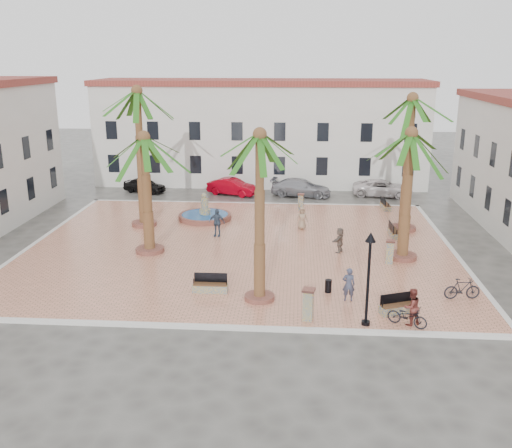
# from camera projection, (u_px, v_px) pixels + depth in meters

# --- Properties ---
(ground) EXTENTS (120.00, 120.00, 0.00)m
(ground) POSITION_uv_depth(u_px,v_px,m) (240.00, 248.00, 35.47)
(ground) COLOR #56544F
(ground) RESTS_ON ground
(plaza) EXTENTS (26.00, 22.00, 0.15)m
(plaza) POSITION_uv_depth(u_px,v_px,m) (240.00, 247.00, 35.45)
(plaza) COLOR tan
(plaza) RESTS_ON ground
(kerb_n) EXTENTS (26.30, 0.30, 0.16)m
(kerb_n) POSITION_uv_depth(u_px,v_px,m) (254.00, 204.00, 45.98)
(kerb_n) COLOR silver
(kerb_n) RESTS_ON ground
(kerb_s) EXTENTS (26.30, 0.30, 0.16)m
(kerb_s) POSITION_uv_depth(u_px,v_px,m) (215.00, 327.00, 24.92)
(kerb_s) COLOR silver
(kerb_s) RESTS_ON ground
(kerb_e) EXTENTS (0.30, 22.30, 0.16)m
(kerb_e) POSITION_uv_depth(u_px,v_px,m) (453.00, 252.00, 34.54)
(kerb_e) COLOR silver
(kerb_e) RESTS_ON ground
(kerb_w) EXTENTS (0.30, 22.30, 0.16)m
(kerb_w) POSITION_uv_depth(u_px,v_px,m) (38.00, 242.00, 36.36)
(kerb_w) COLOR silver
(kerb_w) RESTS_ON ground
(building_north) EXTENTS (30.40, 7.40, 9.50)m
(building_north) POSITION_uv_depth(u_px,v_px,m) (261.00, 132.00, 53.27)
(building_north) COLOR silver
(building_north) RESTS_ON ground
(fountain) EXTENTS (3.80, 3.80, 1.97)m
(fountain) POSITION_uv_depth(u_px,v_px,m) (205.00, 215.00, 41.28)
(fountain) COLOR brown
(fountain) RESTS_ON plaza
(palm_nw) EXTENTS (5.59, 5.59, 9.57)m
(palm_nw) POSITION_uv_depth(u_px,v_px,m) (138.00, 106.00, 37.55)
(palm_nw) COLOR brown
(palm_nw) RESTS_ON plaza
(palm_sw) EXTENTS (5.53, 5.53, 7.29)m
(palm_sw) POSITION_uv_depth(u_px,v_px,m) (145.00, 152.00, 32.71)
(palm_sw) COLOR brown
(palm_sw) RESTS_ON plaza
(palm_s) EXTENTS (4.73, 4.73, 8.30)m
(palm_s) POSITION_uv_depth(u_px,v_px,m) (260.00, 153.00, 25.64)
(palm_s) COLOR brown
(palm_s) RESTS_ON plaza
(palm_e) EXTENTS (5.43, 5.43, 7.67)m
(palm_e) POSITION_uv_depth(u_px,v_px,m) (410.00, 149.00, 31.48)
(palm_e) COLOR brown
(palm_e) RESTS_ON plaza
(palm_ne) EXTENTS (5.59, 5.59, 9.17)m
(palm_ne) POSITION_uv_depth(u_px,v_px,m) (412.00, 113.00, 36.56)
(palm_ne) COLOR brown
(palm_ne) RESTS_ON plaza
(bench_s) EXTENTS (1.76, 0.54, 0.93)m
(bench_s) POSITION_uv_depth(u_px,v_px,m) (210.00, 287.00, 28.45)
(bench_s) COLOR gray
(bench_s) RESTS_ON plaza
(bench_se) EXTENTS (1.77, 1.11, 0.90)m
(bench_se) POSITION_uv_depth(u_px,v_px,m) (398.00, 308.00, 26.09)
(bench_se) COLOR gray
(bench_se) RESTS_ON plaza
(bench_e) EXTENTS (0.59, 1.72, 0.90)m
(bench_e) POSITION_uv_depth(u_px,v_px,m) (394.00, 232.00, 37.31)
(bench_e) COLOR gray
(bench_e) RESTS_ON plaza
(bench_ne) EXTENTS (0.68, 1.71, 0.88)m
(bench_ne) POSITION_uv_depth(u_px,v_px,m) (385.00, 206.00, 44.04)
(bench_ne) COLOR gray
(bench_ne) RESTS_ON plaza
(lamppost_s) EXTENTS (0.46, 0.46, 4.25)m
(lamppost_s) POSITION_uv_depth(u_px,v_px,m) (369.00, 263.00, 24.21)
(lamppost_s) COLOR black
(lamppost_s) RESTS_ON plaza
(lamppost_e) EXTENTS (0.47, 0.47, 4.32)m
(lamppost_e) POSITION_uv_depth(u_px,v_px,m) (407.00, 184.00, 39.12)
(lamppost_e) COLOR black
(lamppost_e) RESTS_ON plaza
(bollard_se) EXTENTS (0.63, 0.63, 1.50)m
(bollard_se) POSITION_uv_depth(u_px,v_px,m) (308.00, 304.00, 25.23)
(bollard_se) COLOR gray
(bollard_se) RESTS_ON plaza
(bollard_n) EXTENTS (0.51, 0.51, 1.28)m
(bollard_n) POSITION_uv_depth(u_px,v_px,m) (301.00, 202.00, 43.63)
(bollard_n) COLOR gray
(bollard_n) RESTS_ON plaza
(bollard_e) EXTENTS (0.57, 0.57, 1.39)m
(bollard_e) POSITION_uv_depth(u_px,v_px,m) (390.00, 251.00, 32.24)
(bollard_e) COLOR gray
(bollard_e) RESTS_ON plaza
(litter_bin) EXTENTS (0.34, 0.34, 0.65)m
(litter_bin) POSITION_uv_depth(u_px,v_px,m) (328.00, 286.00, 28.38)
(litter_bin) COLOR black
(litter_bin) RESTS_ON plaza
(cyclist_a) EXTENTS (0.61, 0.40, 1.67)m
(cyclist_a) POSITION_uv_depth(u_px,v_px,m) (349.00, 284.00, 27.25)
(cyclist_a) COLOR #393E55
(cyclist_a) RESTS_ON plaza
(bicycle_a) EXTENTS (1.84, 1.36, 0.92)m
(bicycle_a) POSITION_uv_depth(u_px,v_px,m) (407.00, 316.00, 24.76)
(bicycle_a) COLOR black
(bicycle_a) RESTS_ON plaza
(cyclist_b) EXTENTS (1.03, 0.95, 1.69)m
(cyclist_b) POSITION_uv_depth(u_px,v_px,m) (412.00, 307.00, 24.79)
(cyclist_b) COLOR maroon
(cyclist_b) RESTS_ON plaza
(bicycle_b) EXTENTS (1.81, 0.70, 1.06)m
(bicycle_b) POSITION_uv_depth(u_px,v_px,m) (462.00, 289.00, 27.52)
(bicycle_b) COLOR black
(bicycle_b) RESTS_ON plaza
(pedestrian_fountain_a) EXTENTS (0.81, 0.57, 1.54)m
(pedestrian_fountain_a) POSITION_uv_depth(u_px,v_px,m) (302.00, 218.00, 38.70)
(pedestrian_fountain_a) COLOR #94785E
(pedestrian_fountain_a) RESTS_ON plaza
(pedestrian_fountain_b) EXTENTS (1.15, 0.63, 1.85)m
(pedestrian_fountain_b) POSITION_uv_depth(u_px,v_px,m) (217.00, 222.00, 37.15)
(pedestrian_fountain_b) COLOR #394A60
(pedestrian_fountain_b) RESTS_ON plaza
(pedestrian_north) EXTENTS (1.11, 1.39, 1.87)m
(pedestrian_north) POSITION_uv_depth(u_px,v_px,m) (258.00, 194.00, 44.78)
(pedestrian_north) COLOR #525257
(pedestrian_north) RESTS_ON plaza
(pedestrian_east) EXTENTS (1.00, 1.47, 1.53)m
(pedestrian_east) POSITION_uv_depth(u_px,v_px,m) (340.00, 240.00, 34.12)
(pedestrian_east) COLOR #68594F
(pedestrian_east) RESTS_ON plaza
(car_black) EXTENTS (4.04, 2.60, 1.28)m
(car_black) POSITION_uv_depth(u_px,v_px,m) (145.00, 185.00, 50.05)
(car_black) COLOR black
(car_black) RESTS_ON ground
(car_red) EXTENTS (4.58, 2.88, 1.43)m
(car_red) POSITION_uv_depth(u_px,v_px,m) (232.00, 187.00, 49.09)
(car_red) COLOR #9E0111
(car_red) RESTS_ON ground
(car_silver) EXTENTS (5.35, 2.84, 1.48)m
(car_silver) POSITION_uv_depth(u_px,v_px,m) (301.00, 188.00, 48.69)
(car_silver) COLOR #999AA1
(car_silver) RESTS_ON ground
(car_white) EXTENTS (5.29, 3.03, 1.39)m
(car_white) POSITION_uv_depth(u_px,v_px,m) (383.00, 188.00, 48.66)
(car_white) COLOR silver
(car_white) RESTS_ON ground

